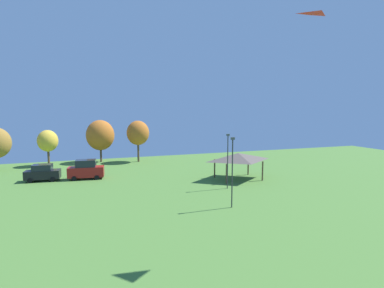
% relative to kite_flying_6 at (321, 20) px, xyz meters
% --- Properties ---
extents(kite_flying_6, '(1.75, 1.31, 0.08)m').
position_rel_kite_flying_6_xyz_m(kite_flying_6, '(0.00, 0.00, 0.00)').
color(kite_flying_6, red).
extents(parked_car_leftmost, '(4.47, 2.31, 2.24)m').
position_rel_kite_flying_6_xyz_m(parked_car_leftmost, '(-19.98, 27.67, -14.02)').
color(parked_car_leftmost, black).
rests_on(parked_car_leftmost, ground).
extents(parked_car_second_from_left, '(4.86, 2.38, 2.66)m').
position_rel_kite_flying_6_xyz_m(parked_car_second_from_left, '(-14.51, 26.97, -13.84)').
color(parked_car_second_from_left, maroon).
rests_on(parked_car_second_from_left, ground).
extents(park_pavilion, '(6.91, 4.89, 3.60)m').
position_rel_kite_flying_6_xyz_m(park_pavilion, '(5.12, 20.06, -12.05)').
color(park_pavilion, brown).
rests_on(park_pavilion, ground).
extents(light_post_0, '(0.36, 0.20, 6.88)m').
position_rel_kite_flying_6_xyz_m(light_post_0, '(-1.15, 9.58, -11.29)').
color(light_post_0, '#2D2D33').
rests_on(light_post_0, ground).
extents(light_post_2, '(0.36, 0.20, 6.62)m').
position_rel_kite_flying_6_xyz_m(light_post_2, '(1.55, 16.07, -11.42)').
color(light_post_2, '#2D2D33').
rests_on(light_post_2, ground).
extents(treeline_tree_1, '(3.30, 3.30, 6.04)m').
position_rel_kite_flying_6_xyz_m(treeline_tree_1, '(-20.48, 39.46, -10.93)').
color(treeline_tree_1, brown).
rests_on(treeline_tree_1, ground).
extents(treeline_tree_2, '(4.95, 4.95, 7.58)m').
position_rel_kite_flying_6_xyz_m(treeline_tree_2, '(-11.95, 40.34, -10.28)').
color(treeline_tree_2, brown).
rests_on(treeline_tree_2, ground).
extents(treeline_tree_3, '(4.01, 4.01, 7.47)m').
position_rel_kite_flying_6_xyz_m(treeline_tree_3, '(-5.51, 38.22, -9.89)').
color(treeline_tree_3, brown).
rests_on(treeline_tree_3, ground).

